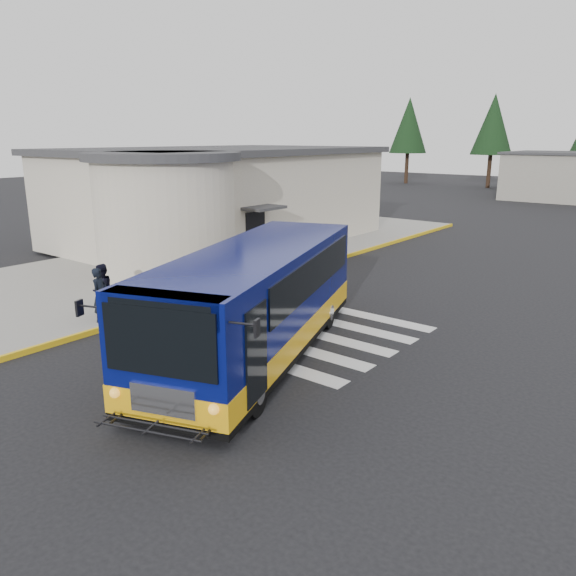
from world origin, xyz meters
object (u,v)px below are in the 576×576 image
Objects in this scene: pedestrian_a at (100,295)px; bollard at (118,300)px; pedestrian_b at (102,289)px; transit_bus at (257,306)px.

pedestrian_a reaches higher than bollard.
pedestrian_b is 0.64m from bollard.
transit_bus is 6.27× the size of pedestrian_a.
transit_bus is at bearing -101.74° from pedestrian_a.
pedestrian_b is at bearing -166.68° from bollard.
bollard is at bearing -29.20° from pedestrian_a.
pedestrian_b is (-0.52, 0.42, -0.01)m from pedestrian_a.
transit_bus is 6.38× the size of pedestrian_b.
transit_bus reaches higher than bollard.
bollard is at bearing 166.47° from transit_bus.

